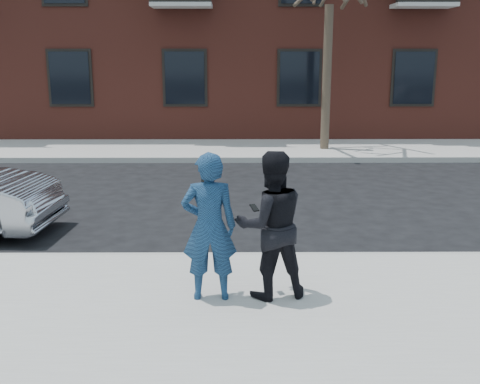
{
  "coord_description": "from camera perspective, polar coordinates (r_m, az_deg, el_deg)",
  "views": [
    {
      "loc": [
        1.81,
        -5.99,
        2.86
      ],
      "look_at": [
        1.85,
        0.4,
        1.33
      ],
      "focal_mm": 42.0,
      "sensor_mm": 36.0,
      "label": 1
    }
  ],
  "objects": [
    {
      "name": "ground",
      "position": [
        6.88,
        -15.92,
        -11.62
      ],
      "size": [
        100.0,
        100.0,
        0.0
      ],
      "primitive_type": "plane",
      "color": "black",
      "rests_on": "ground"
    },
    {
      "name": "near_sidewalk",
      "position": [
        6.63,
        -16.54,
        -11.93
      ],
      "size": [
        50.0,
        3.5,
        0.15
      ],
      "primitive_type": "cube",
      "color": "#9B9792",
      "rests_on": "ground"
    },
    {
      "name": "near_curb",
      "position": [
        8.24,
        -13.12,
        -6.63
      ],
      "size": [
        50.0,
        0.1,
        0.15
      ],
      "primitive_type": "cube",
      "color": "#999691",
      "rests_on": "ground"
    },
    {
      "name": "far_sidewalk",
      "position": [
        17.55,
        -6.29,
        4.29
      ],
      "size": [
        50.0,
        3.5,
        0.15
      ],
      "primitive_type": "cube",
      "color": "#9B9792",
      "rests_on": "ground"
    },
    {
      "name": "far_curb",
      "position": [
        15.79,
        -6.95,
        3.25
      ],
      "size": [
        50.0,
        0.1,
        0.15
      ],
      "primitive_type": "cube",
      "color": "#999691",
      "rests_on": "ground"
    },
    {
      "name": "man_hoodie",
      "position": [
        6.33,
        -3.15,
        -3.55
      ],
      "size": [
        0.64,
        0.5,
        1.71
      ],
      "rotation": [
        0.0,
        0.0,
        3.19
      ],
      "color": "navy",
      "rests_on": "near_sidewalk"
    },
    {
      "name": "man_peacoat",
      "position": [
        6.39,
        3.16,
        -3.38
      ],
      "size": [
        0.95,
        0.81,
        1.71
      ],
      "rotation": [
        0.0,
        0.0,
        3.36
      ],
      "color": "black",
      "rests_on": "near_sidewalk"
    }
  ]
}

